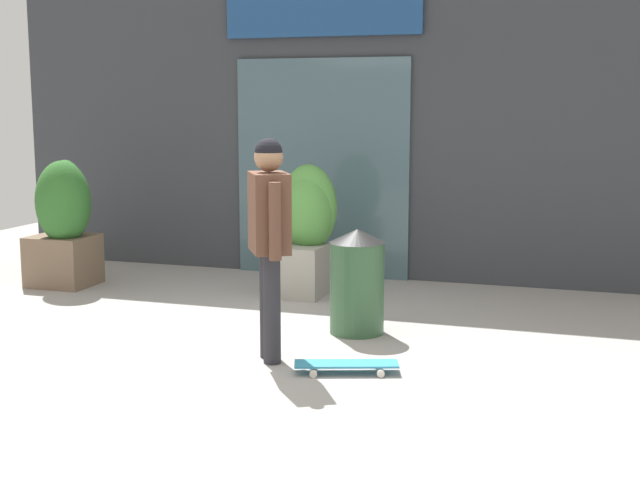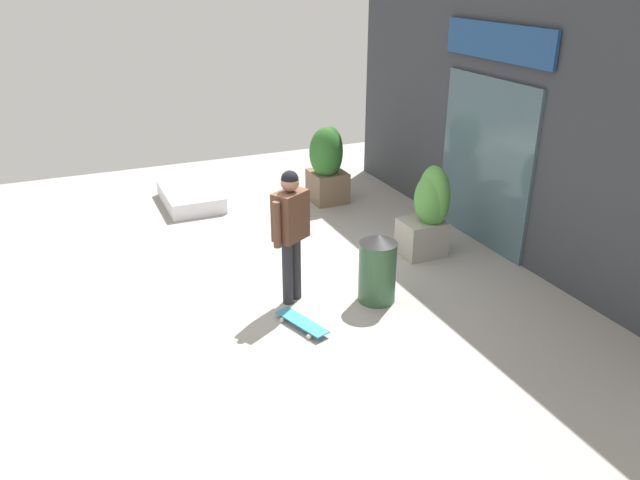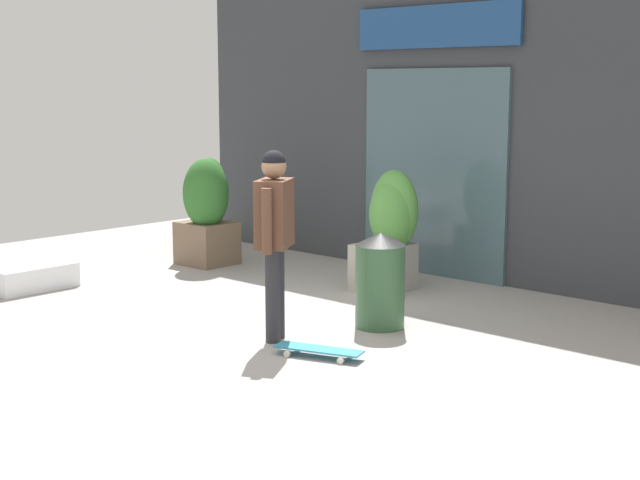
{
  "view_description": "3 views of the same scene",
  "coord_description": "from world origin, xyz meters",
  "px_view_note": "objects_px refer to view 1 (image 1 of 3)",
  "views": [
    {
      "loc": [
        2.6,
        -5.76,
        1.91
      ],
      "look_at": [
        0.64,
        0.3,
        0.9
      ],
      "focal_mm": 48.23,
      "sensor_mm": 36.0,
      "label": 1
    },
    {
      "loc": [
        6.66,
        -2.31,
        3.79
      ],
      "look_at": [
        0.64,
        0.3,
        0.9
      ],
      "focal_mm": 35.04,
      "sensor_mm": 36.0,
      "label": 2
    },
    {
      "loc": [
        5.82,
        -5.37,
        2.21
      ],
      "look_at": [
        0.64,
        0.3,
        0.9
      ],
      "focal_mm": 50.98,
      "sensor_mm": 36.0,
      "label": 3
    }
  ],
  "objects_px": {
    "skateboard": "(346,364)",
    "planter_box_right": "(64,220)",
    "planter_box_left": "(306,228)",
    "skateboarder": "(269,227)",
    "trash_bin": "(357,281)"
  },
  "relations": [
    {
      "from": "planter_box_right",
      "to": "trash_bin",
      "type": "distance_m",
      "value": 3.55
    },
    {
      "from": "skateboard",
      "to": "planter_box_left",
      "type": "relative_size",
      "value": 0.58
    },
    {
      "from": "skateboarder",
      "to": "trash_bin",
      "type": "height_order",
      "value": "skateboarder"
    },
    {
      "from": "planter_box_left",
      "to": "trash_bin",
      "type": "relative_size",
      "value": 1.48
    },
    {
      "from": "planter_box_left",
      "to": "skateboarder",
      "type": "bearing_deg",
      "value": -77.88
    },
    {
      "from": "skateboard",
      "to": "planter_box_left",
      "type": "height_order",
      "value": "planter_box_left"
    },
    {
      "from": "planter_box_left",
      "to": "trash_bin",
      "type": "height_order",
      "value": "planter_box_left"
    },
    {
      "from": "planter_box_right",
      "to": "skateboarder",
      "type": "bearing_deg",
      "value": -31.18
    },
    {
      "from": "skateboard",
      "to": "planter_box_left",
      "type": "distance_m",
      "value": 2.69
    },
    {
      "from": "skateboard",
      "to": "planter_box_left",
      "type": "xyz_separation_m",
      "value": [
        -1.11,
        2.37,
        0.62
      ]
    },
    {
      "from": "planter_box_left",
      "to": "planter_box_right",
      "type": "distance_m",
      "value": 2.57
    },
    {
      "from": "planter_box_right",
      "to": "trash_bin",
      "type": "height_order",
      "value": "planter_box_right"
    },
    {
      "from": "skateboard",
      "to": "planter_box_right",
      "type": "relative_size",
      "value": 0.58
    },
    {
      "from": "skateboarder",
      "to": "trash_bin",
      "type": "relative_size",
      "value": 1.88
    },
    {
      "from": "planter_box_left",
      "to": "trash_bin",
      "type": "bearing_deg",
      "value": -55.32
    }
  ]
}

